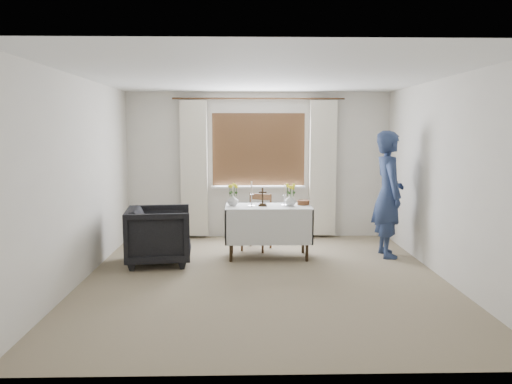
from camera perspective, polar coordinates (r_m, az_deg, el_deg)
The scene contains 12 objects.
ground at distance 6.37m, azimuth 0.93°, elevation -9.82°, with size 5.00×5.00×0.00m, color gray.
altar_table at distance 7.30m, azimuth 1.41°, elevation -4.56°, with size 1.24×0.64×0.76m, color white.
wooden_chair at distance 7.75m, azimuth 0.05°, elevation -3.46°, with size 0.40×0.40×0.87m, color brown, non-canonical shape.
armchair at distance 7.08m, azimuth -11.01°, elevation -4.88°, with size 0.85×0.88×0.80m, color black.
person at distance 7.55m, azimuth 14.88°, elevation -0.23°, with size 0.67×0.44×1.85m, color navy.
radiator at distance 8.66m, azimuth 0.29°, elevation -3.25°, with size 1.10×0.10×0.60m, color silver.
wooden_cross at distance 7.20m, azimuth 0.76°, elevation -0.56°, with size 0.12×0.09×0.27m, color black, non-canonical shape.
candlestick_left at distance 7.16m, azimuth -0.51°, elevation -0.22°, with size 0.10×0.10×0.36m, color silver, non-canonical shape.
candlestick_right at distance 7.26m, azimuth 3.26°, elevation -0.33°, with size 0.09×0.09×0.31m, color silver, non-canonical shape.
flower_vase_left at distance 7.23m, azimuth -2.67°, elevation -0.93°, with size 0.16×0.16×0.17m, color silver.
flower_vase_right at distance 7.23m, azimuth 3.96°, elevation -0.94°, with size 0.16×0.16×0.17m, color silver.
wicker_basket at distance 7.36m, azimuth 5.43°, elevation -1.20°, with size 0.18×0.18×0.07m, color brown.
Camera 1 is at (-0.25, -6.09, 1.85)m, focal length 35.00 mm.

